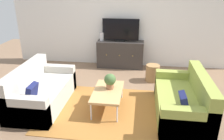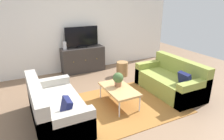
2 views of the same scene
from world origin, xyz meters
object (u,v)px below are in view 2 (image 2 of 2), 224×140
coffee_table (119,89)px  glass_vase (65,46)px  tv_console (83,59)px  flat_screen_tv (82,37)px  couch_right_side (172,81)px  potted_plant (118,79)px  wicker_basket (122,69)px  couch_left_side (53,109)px

coffee_table → glass_vase: glass_vase is taller
tv_console → flat_screen_tv: 0.70m
couch_right_side → potted_plant: bearing=175.0°
glass_vase → couch_right_side: bearing=-49.9°
coffee_table → flat_screen_tv: (0.01, 2.36, 0.72)m
coffee_table → wicker_basket: wicker_basket is taller
couch_right_side → flat_screen_tv: size_ratio=1.65×
potted_plant → wicker_basket: 1.66m
couch_right_side → flat_screen_tv: flat_screen_tv is taller
flat_screen_tv → coffee_table: bearing=-90.2°
glass_vase → coffee_table: bearing=-77.2°
couch_right_side → tv_console: 2.79m
tv_console → wicker_basket: bearing=-44.4°
tv_console → wicker_basket: tv_console is taller
couch_right_side → coffee_table: 1.47m
coffee_table → tv_console: tv_console is taller
coffee_table → glass_vase: bearing=102.8°
couch_left_side → tv_console: 2.76m
couch_left_side → coffee_table: size_ratio=1.71×
flat_screen_tv → glass_vase: 0.57m
couch_left_side → flat_screen_tv: size_ratio=1.65×
flat_screen_tv → wicker_basket: 1.55m
couch_right_side → glass_vase: size_ratio=7.16×
couch_left_side → coffee_table: (1.40, 0.03, 0.08)m
couch_right_side → wicker_basket: couch_right_side is taller
tv_console → couch_right_side: bearing=-58.4°
coffee_table → wicker_basket: bearing=57.9°
flat_screen_tv → wicker_basket: flat_screen_tv is taller
coffee_table → tv_console: (0.01, 2.34, 0.02)m
tv_console → wicker_basket: size_ratio=3.10×
couch_right_side → flat_screen_tv: bearing=121.3°
couch_left_side → wicker_basket: (2.32, 1.49, -0.06)m
couch_left_side → potted_plant: couch_left_side is taller
couch_right_side → coffee_table: size_ratio=1.71×
couch_left_side → potted_plant: size_ratio=5.42×
coffee_table → potted_plant: bearing=72.5°
coffee_table → glass_vase: (-0.53, 2.34, 0.53)m
couch_left_side → wicker_basket: bearing=32.7°
couch_left_side → couch_right_side: 2.87m
flat_screen_tv → tv_console: bearing=-90.0°
flat_screen_tv → wicker_basket: (0.91, -0.91, -0.87)m
couch_right_side → wicker_basket: size_ratio=3.97×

